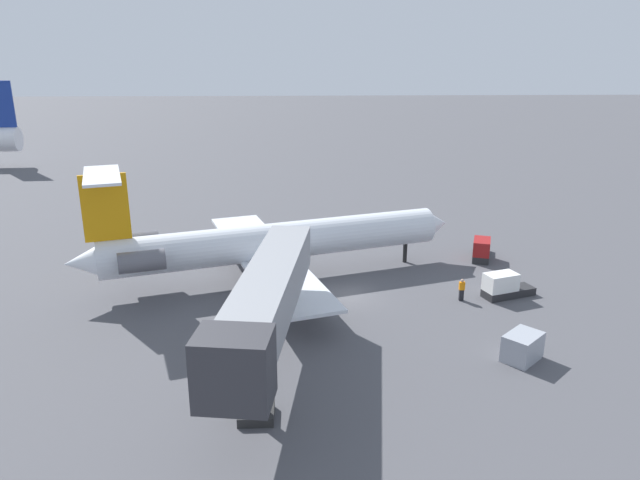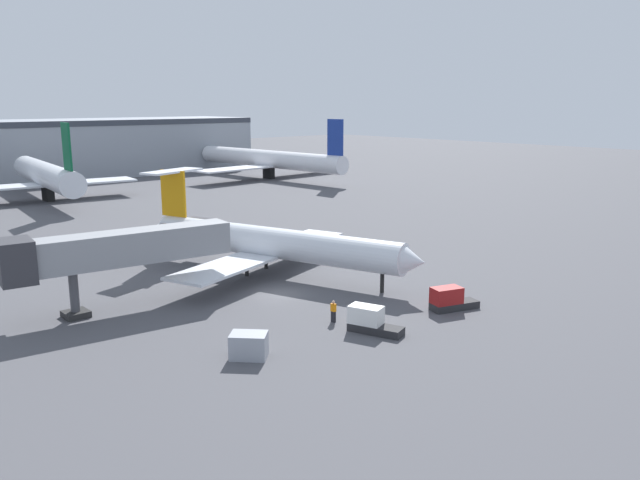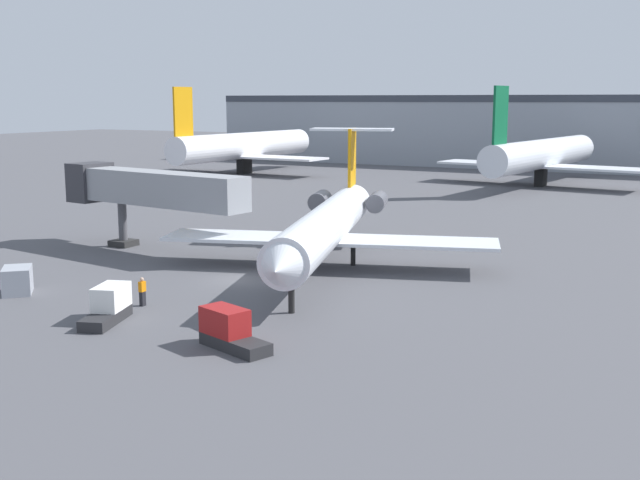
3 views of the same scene
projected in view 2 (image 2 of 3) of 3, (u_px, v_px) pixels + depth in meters
The scene contains 9 objects.
ground_plane at pixel (278, 295), 54.93m from camera, with size 400.00×400.00×0.10m, color #4C4C51.
regional_jet at pixel (266, 241), 60.88m from camera, with size 23.88×30.40×9.45m.
jet_bridge at pixel (108, 251), 49.58m from camera, with size 18.02×5.32×6.62m.
ground_crew_marshaller at pixel (333, 311), 47.87m from camera, with size 0.27×0.40×1.69m.
baggage_tug_lead at pixel (370, 321), 45.79m from camera, with size 2.62×4.24×1.90m.
baggage_tug_trailing at pixel (450, 300), 50.70m from camera, with size 4.24×2.60×1.90m.
cargo_container_uld at pixel (249, 346), 41.19m from camera, with size 2.83×2.86×1.65m.
parked_airliner_west_mid at pixel (47, 175), 106.02m from camera, with size 29.41×34.63×13.44m.
parked_airliner_centre at pixel (269, 159), 137.65m from camera, with size 36.84×43.62×13.14m.
Camera 2 is at (-32.62, -41.50, 16.30)m, focal length 35.58 mm.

